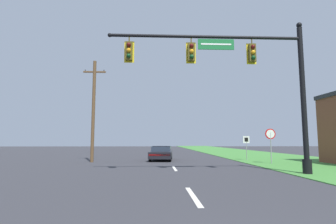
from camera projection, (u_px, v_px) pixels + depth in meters
The scene contains 7 objects.
grass_verge_right at pixel (250, 154), 32.16m from camera, with size 10.00×110.00×0.04m.
road_center_line at pixel (168, 159), 23.74m from camera, with size 0.16×34.80×0.01m.
signal_mast at pixel (249, 76), 13.37m from camera, with size 10.22×0.47×7.84m.
car_ahead at pixel (161, 153), 22.67m from camera, with size 2.16×4.66×1.19m.
stop_sign at pixel (271, 138), 19.03m from camera, with size 0.76×0.07×2.50m.
route_sign_post at pixel (246, 142), 22.30m from camera, with size 0.55×0.06×2.03m.
utility_pole_near at pixel (93, 109), 20.94m from camera, with size 1.80×0.26×8.14m.
Camera 1 is at (-1.12, -2.04, 1.65)m, focal length 28.00 mm.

